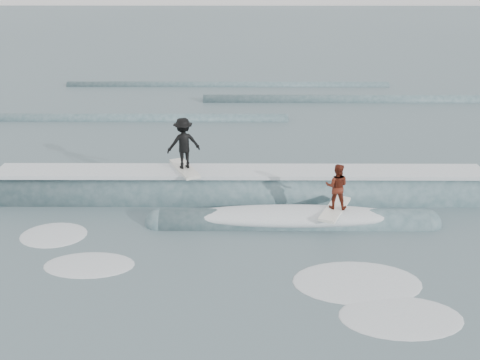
{
  "coord_description": "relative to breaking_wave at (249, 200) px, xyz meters",
  "views": [
    {
      "loc": [
        0.08,
        -14.13,
        8.53
      ],
      "look_at": [
        0.0,
        3.13,
        1.1
      ],
      "focal_mm": 40.0,
      "sensor_mm": 36.0,
      "label": 1
    }
  ],
  "objects": [
    {
      "name": "whitewater",
      "position": [
        0.05,
        -5.06,
        -0.05
      ],
      "size": [
        12.51,
        5.8,
        0.1
      ],
      "color": "white",
      "rests_on": "ground"
    },
    {
      "name": "breaking_wave",
      "position": [
        0.0,
        0.0,
        0.0
      ],
      "size": [
        20.03,
        3.79,
        2.01
      ],
      "color": "#36545B",
      "rests_on": "ground"
    },
    {
      "name": "ground",
      "position": [
        -0.33,
        -3.73,
        -0.05
      ],
      "size": [
        160.0,
        160.0,
        0.0
      ],
      "primitive_type": "plane",
      "color": "#425A61",
      "rests_on": "ground"
    },
    {
      "name": "surfer_red",
      "position": [
        2.86,
        -1.8,
        1.23
      ],
      "size": [
        1.35,
        2.04,
        1.66
      ],
      "color": "white",
      "rests_on": "ground"
    },
    {
      "name": "far_swells",
      "position": [
        0.4,
        13.92,
        -0.05
      ],
      "size": [
        39.09,
        8.65,
        0.8
      ],
      "color": "#36545B",
      "rests_on": "ground"
    },
    {
      "name": "surfer_black",
      "position": [
        -2.38,
        0.4,
        2.0
      ],
      "size": [
        1.38,
        2.05,
        1.98
      ],
      "color": "silver",
      "rests_on": "ground"
    }
  ]
}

